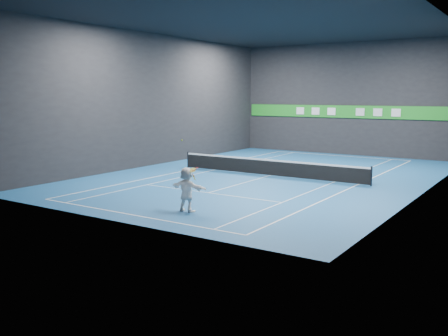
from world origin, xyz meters
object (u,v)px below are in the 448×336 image
Objects in this scene: player at (187,189)px; tennis_net at (269,167)px; tennis_ball at (182,140)px; tennis_racket at (195,170)px.

player reaches higher than tennis_net.
tennis_ball is at bearing -29.73° from player.
tennis_ball reaches higher than tennis_net.
player is 10.30m from tennis_net.
player is 0.15× the size of tennis_net.
tennis_racket reaches higher than player.
tennis_ball is at bearing 166.71° from tennis_racket.
tennis_net is 10.38m from tennis_racket.
tennis_racket is (0.79, -0.19, -1.20)m from tennis_ball.
tennis_ball is 10.29m from tennis_net.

